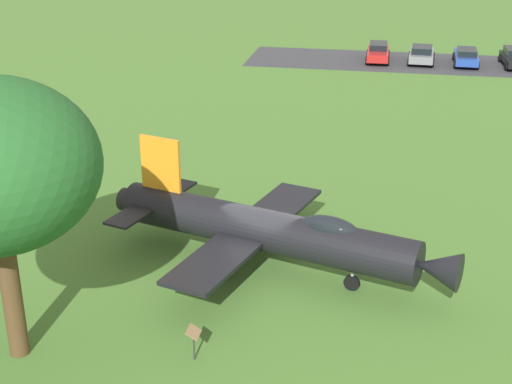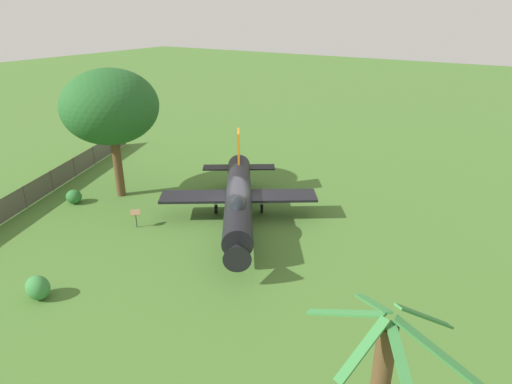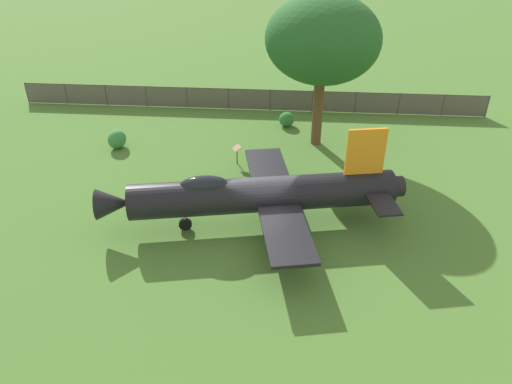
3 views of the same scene
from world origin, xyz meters
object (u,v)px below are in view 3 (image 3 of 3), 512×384
object	(u,v)px
shrub_near_fence	(117,139)
info_plaque	(237,151)
shrub_by_tree	(287,119)
display_jet	(255,194)
shade_tree	(323,40)

from	to	relation	value
shrub_near_fence	info_plaque	bearing A→B (deg)	-78.58
shrub_near_fence	shrub_by_tree	size ratio (longest dim) A/B	1.14
shrub_by_tree	info_plaque	distance (m)	6.41
shrub_near_fence	info_plaque	distance (m)	7.79
display_jet	shrub_near_fence	size ratio (longest dim) A/B	10.39
shade_tree	shrub_by_tree	world-z (taller)	shade_tree
shrub_near_fence	display_jet	bearing A→B (deg)	-107.21
shrub_near_fence	shrub_by_tree	distance (m)	11.22
shade_tree	shrub_near_fence	bearing A→B (deg)	120.48
shrub_by_tree	shrub_near_fence	bearing A→B (deg)	135.00
display_jet	shrub_by_tree	distance (m)	12.06
shrub_near_fence	shade_tree	bearing A→B (deg)	-59.52
shrub_by_tree	shade_tree	bearing A→B (deg)	-120.79
shrub_near_fence	shrub_by_tree	bearing A→B (deg)	-45.00
display_jet	shade_tree	bearing A→B (deg)	-119.48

